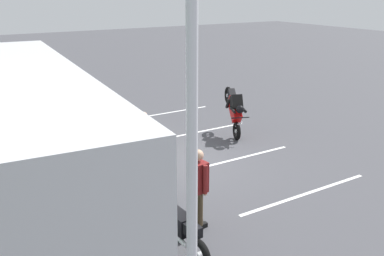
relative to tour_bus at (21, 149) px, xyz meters
The scene contains 15 objects.
ground_plane 4.61m from the tour_bus, 74.42° to the right, with size 80.00×80.00×0.00m, color #424247.
tour_bus is the anchor object (origin of this frame).
spectator_far_left 3.66m from the tour_bus, 125.88° to the right, with size 0.58×0.34×1.73m.
spectator_left 2.96m from the tour_bus, 106.11° to the right, with size 0.58×0.37×1.72m.
spectator_centre 3.11m from the tour_bus, 79.05° to the right, with size 0.58×0.36×1.82m.
spectator_right 3.46m from the tour_bus, 57.80° to the right, with size 0.57×0.39×1.79m.
spectator_far_right 4.24m from the tour_bus, 44.28° to the right, with size 0.58×0.38×1.73m.
parked_motorcycle_silver 3.27m from the tour_bus, 44.79° to the right, with size 2.03×0.70×0.99m.
parked_motorcycle_dark 3.59m from the tour_bus, 140.29° to the right, with size 2.05×0.58×0.99m.
stunt_motorcycle 7.31m from the tour_bus, 73.41° to the right, with size 1.95×0.99×1.66m.
flagpole 6.55m from the tour_bus, behind, with size 0.78×0.36×6.52m.
bay_line_a 6.58m from the tour_bus, 110.33° to the right, with size 0.11×4.06×0.01m.
bay_line_b 6.21m from the tour_bus, 85.81° to the right, with size 0.11×3.58×0.01m.
bay_line_c 6.92m from the tour_bus, 62.66° to the right, with size 0.11×4.26×0.01m.
bay_line_d 8.44m from the tour_bus, 46.15° to the right, with size 0.11×4.53×0.01m.
Camera 1 is at (-9.84, 5.37, 4.74)m, focal length 39.69 mm.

